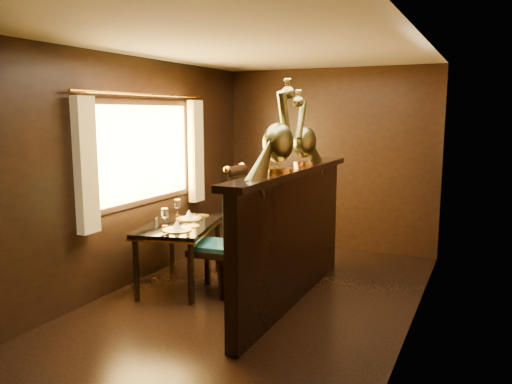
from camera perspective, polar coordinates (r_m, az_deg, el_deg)
ground at (r=5.06m, az=-0.66°, el=-12.94°), size 5.00×5.00×0.00m
room_shell at (r=4.76m, az=-1.53°, el=5.28°), size 3.04×5.04×2.52m
partition at (r=4.98m, az=4.18°, el=-4.69°), size 0.26×2.70×1.36m
dining_table at (r=5.52m, az=-8.74°, el=-4.30°), size 1.00×1.33×0.90m
chair_left at (r=4.94m, az=-0.23°, el=-5.65°), size 0.58×0.59×1.23m
chair_right at (r=5.17m, az=-3.26°, el=-4.10°), size 0.54×0.57×1.38m
peacock_left at (r=4.48m, az=2.58°, el=7.64°), size 0.27×0.71×0.85m
peacock_right at (r=5.12m, az=5.58°, el=7.28°), size 0.24×0.64×0.76m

